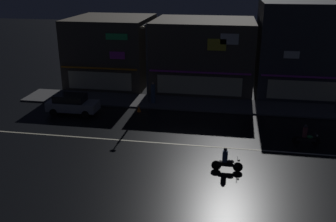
{
  "coord_description": "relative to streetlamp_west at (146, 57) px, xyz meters",
  "views": [
    {
      "loc": [
        2.75,
        -23.47,
        11.31
      ],
      "look_at": [
        -1.67,
        2.67,
        1.46
      ],
      "focal_mm": 39.61,
      "sensor_mm": 36.0,
      "label": 1
    }
  ],
  "objects": [
    {
      "name": "ground_plane",
      "position": [
        4.58,
        -8.27,
        -4.36
      ],
      "size": [
        140.0,
        140.0,
        0.0
      ],
      "primitive_type": "plane",
      "color": "black"
    },
    {
      "name": "lane_divider_stripe",
      "position": [
        4.58,
        -8.27,
        -4.35
      ],
      "size": [
        31.39,
        0.16,
        0.01
      ],
      "primitive_type": "cube",
      "color": "beige",
      "rests_on": "ground"
    },
    {
      "name": "sidewalk_far",
      "position": [
        4.58,
        0.37,
        -4.29
      ],
      "size": [
        33.04,
        3.71,
        0.14
      ],
      "primitive_type": "cube",
      "color": "#4C4C4F",
      "rests_on": "ground"
    },
    {
      "name": "storefront_left_block",
      "position": [
        -5.33,
        6.71,
        -0.85
      ],
      "size": [
        8.16,
        9.12,
        7.03
      ],
      "color": "#4C443A",
      "rests_on": "ground"
    },
    {
      "name": "storefront_center_block",
      "position": [
        4.58,
        6.44,
        -0.86
      ],
      "size": [
        10.11,
        8.58,
        6.99
      ],
      "color": "#4C443A",
      "rests_on": "ground"
    },
    {
      "name": "storefront_right_block",
      "position": [
        14.49,
        6.38,
        0.08
      ],
      "size": [
        8.94,
        8.46,
        8.89
      ],
      "color": "#383A3F",
      "rests_on": "ground"
    },
    {
      "name": "streetlamp_west",
      "position": [
        0.0,
        0.0,
        0.0
      ],
      "size": [
        0.44,
        1.64,
        7.15
      ],
      "color": "#47494C",
      "rests_on": "sidewalk_far"
    },
    {
      "name": "pedestrian_on_sidewalk",
      "position": [
        0.59,
        -0.12,
        -3.31
      ],
      "size": [
        0.39,
        0.39,
        1.96
      ],
      "rotation": [
        0.0,
        0.0,
        3.0
      ],
      "color": "#334766",
      "rests_on": "sidewalk_far"
    },
    {
      "name": "parked_car_near_kerb",
      "position": [
        -5.76,
        -3.6,
        -3.49
      ],
      "size": [
        4.3,
        1.98,
        1.67
      ],
      "color": "#9EA0A5",
      "rests_on": "ground"
    },
    {
      "name": "motorcycle_lead",
      "position": [
        12.9,
        -6.83,
        -3.72
      ],
      "size": [
        1.9,
        0.6,
        1.52
      ],
      "rotation": [
        0.0,
        0.0,
        0.02
      ],
      "color": "black",
      "rests_on": "ground"
    },
    {
      "name": "motorcycle_following",
      "position": [
        7.49,
        -11.44,
        -3.72
      ],
      "size": [
        1.9,
        0.6,
        1.52
      ],
      "rotation": [
        0.0,
        0.0,
        2.99
      ],
      "color": "black",
      "rests_on": "ground"
    },
    {
      "name": "traffic_cone",
      "position": [
        -0.23,
        -2.28,
        -4.08
      ],
      "size": [
        0.36,
        0.36,
        0.55
      ],
      "primitive_type": "cone",
      "color": "orange",
      "rests_on": "ground"
    }
  ]
}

